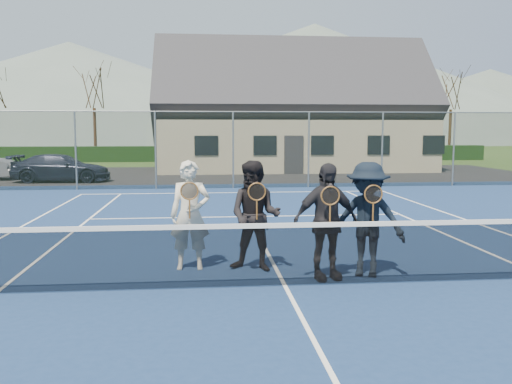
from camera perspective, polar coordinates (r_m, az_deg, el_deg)
ground at (r=27.82m, az=-3.16°, el=1.83°), size 220.00×220.00×0.00m
court_surface at (r=8.13m, az=3.06°, el=-9.93°), size 30.00×30.00×0.02m
tarmac_carpark at (r=27.94m, az=-11.39°, el=1.74°), size 40.00×12.00×0.01m
hedge_row at (r=39.76m, az=-3.92°, el=4.06°), size 40.00×1.20×1.10m
hill_west at (r=105.64m, az=-18.93°, el=9.90°), size 110.00×110.00×18.00m
hill_centre at (r=105.22m, az=6.13°, el=11.32°), size 120.00×120.00×22.00m
hill_east at (r=117.16m, az=23.30°, el=8.38°), size 90.00×90.00×14.00m
car_c at (r=25.44m, az=-19.82°, el=2.38°), size 4.32×1.95×1.23m
court_markings at (r=8.12m, az=3.06°, el=-9.82°), size 11.03×23.83×0.01m
tennis_net at (r=7.99m, az=3.09°, el=-6.29°), size 11.68×0.08×1.10m
perimeter_fence at (r=21.25m, az=-2.42°, el=4.47°), size 30.07×0.07×3.02m
clubhouse at (r=32.16m, az=3.72°, el=9.58°), size 15.60×8.20×7.70m
tree_b at (r=41.59m, az=-16.75°, el=11.14°), size 3.20×3.20×7.77m
tree_c at (r=40.97m, az=-1.16°, el=11.48°), size 3.20×3.20×7.77m
tree_d at (r=42.92m, az=12.53°, el=11.11°), size 3.20×3.20×7.77m
tree_e at (r=45.13m, az=19.91°, el=10.65°), size 3.20×3.20×7.77m
player_a at (r=8.96m, az=-6.95°, el=-2.43°), size 0.67×0.51×1.80m
player_b at (r=8.81m, az=-0.08°, el=-2.54°), size 1.06×0.95×1.80m
player_c at (r=8.36m, az=7.35°, el=-3.08°), size 1.12×0.64×1.80m
player_d at (r=8.66m, az=11.64°, el=-2.84°), size 1.33×1.07×1.80m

